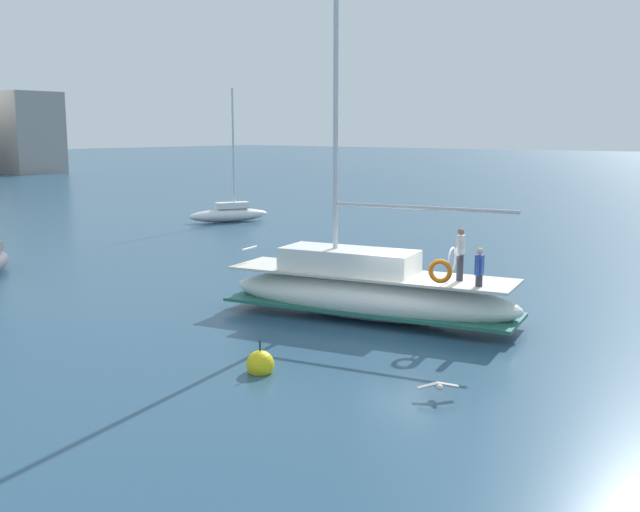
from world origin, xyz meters
The scene contains 5 objects.
ground_plane centered at (0.00, 0.00, 0.00)m, with size 400.00×400.00×0.00m, color #284C66.
main_sailboat centered at (0.09, 1.66, 0.91)m, with size 4.38×9.89×12.70m.
moored_sloop_near centered at (15.24, 23.23, 0.59)m, with size 5.37×3.45×8.54m.
seagull centered at (-4.80, -3.69, 0.28)m, with size 0.77×0.75×0.17m.
mooring_buoy centered at (-5.96, 0.63, 0.21)m, with size 0.69×0.69×0.95m.
Camera 1 is at (-18.83, -11.52, 5.89)m, focal length 41.89 mm.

